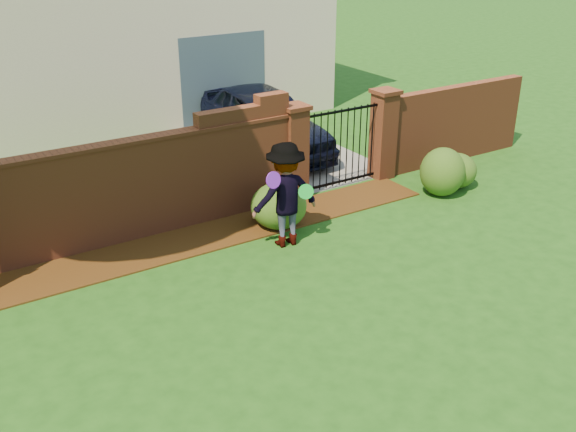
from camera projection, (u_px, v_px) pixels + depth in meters
ground at (306, 335)px, 8.73m from camera, size 80.00×80.00×0.01m
mulch_bed at (145, 253)px, 10.82m from camera, size 11.10×1.08×0.03m
brick_wall at (61, 202)px, 10.44m from camera, size 8.70×0.31×2.16m
brick_wall_return at (452, 124)px, 14.67m from camera, size 4.00×0.25×1.70m
pillar_left at (294, 152)px, 12.58m from camera, size 0.50×0.50×1.88m
pillar_right at (383, 134)px, 13.65m from camera, size 0.50×0.50×1.88m
iron_gate at (340, 147)px, 13.16m from camera, size 1.78×0.03×1.60m
driveway at (244, 137)px, 16.58m from camera, size 3.20×8.00×0.01m
car at (270, 123)px, 15.06m from camera, size 2.10×4.56×1.51m
shrub_left at (279, 206)px, 11.62m from camera, size 0.99×0.99×0.81m
shrub_middle at (442, 172)px, 12.94m from camera, size 0.88×0.88×0.97m
shrub_right at (457, 171)px, 13.38m from camera, size 0.80×0.80×0.71m
man at (286, 196)px, 10.78m from camera, size 1.22×0.79×1.78m
frisbee_purple at (273, 180)px, 10.24m from camera, size 0.28×0.11×0.27m
frisbee_green at (306, 192)px, 10.71m from camera, size 0.25×0.16×0.25m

